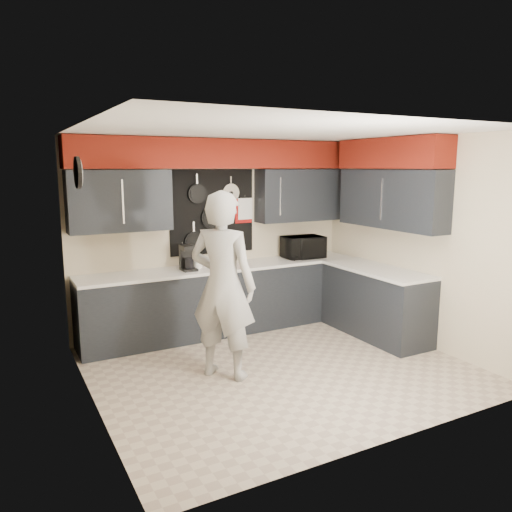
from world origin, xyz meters
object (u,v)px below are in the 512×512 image
microwave (303,247)px  utensil_crock (198,262)px  person (223,286)px  knife_block (226,257)px  coffee_maker (188,257)px

microwave → utensil_crock: 1.62m
microwave → person: person is taller
microwave → utensil_crock: microwave is taller
knife_block → coffee_maker: 0.54m
microwave → utensil_crock: bearing=-178.1°
microwave → knife_block: 1.25m
utensil_crock → coffee_maker: coffee_maker is taller
microwave → coffee_maker: coffee_maker is taller
microwave → coffee_maker: (-1.79, -0.04, 0.01)m
utensil_crock → coffee_maker: 0.22m
knife_block → person: bearing=-111.7°
knife_block → utensil_crock: bearing=170.5°
utensil_crock → microwave: bearing=-1.8°
microwave → person: (-1.89, -1.34, -0.08)m
microwave → utensil_crock: (-1.62, 0.05, -0.08)m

